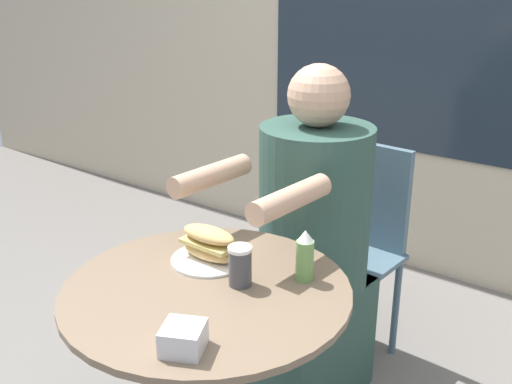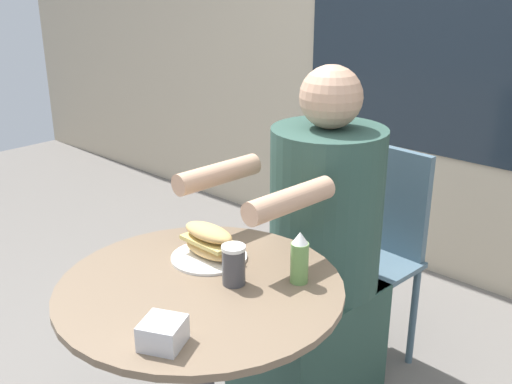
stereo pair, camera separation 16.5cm
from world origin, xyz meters
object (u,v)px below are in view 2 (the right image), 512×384
(diner_chair, at_px, (373,238))
(drink_cup, at_px, (234,265))
(cafe_table, at_px, (202,345))
(condiment_bottle, at_px, (300,258))
(sandwich_on_plate, at_px, (209,245))
(seated_diner, at_px, (316,268))

(diner_chair, relative_size, drink_cup, 7.96)
(cafe_table, bearing_deg, condiment_bottle, 45.71)
(diner_chair, height_order, sandwich_on_plate, diner_chair)
(cafe_table, distance_m, drink_cup, 0.26)
(seated_diner, height_order, drink_cup, seated_diner)
(condiment_bottle, bearing_deg, cafe_table, -134.29)
(cafe_table, xyz_separation_m, drink_cup, (0.06, 0.06, 0.24))
(seated_diner, xyz_separation_m, sandwich_on_plate, (-0.04, -0.46, 0.24))
(drink_cup, bearing_deg, sandwich_on_plate, 160.10)
(seated_diner, height_order, sandwich_on_plate, seated_diner)
(cafe_table, height_order, condiment_bottle, condiment_bottle)
(diner_chair, bearing_deg, drink_cup, 100.68)
(drink_cup, bearing_deg, seated_diner, 102.39)
(drink_cup, relative_size, condiment_bottle, 0.76)
(seated_diner, bearing_deg, sandwich_on_plate, 88.67)
(cafe_table, distance_m, seated_diner, 0.59)
(condiment_bottle, bearing_deg, diner_chair, 106.86)
(drink_cup, height_order, condiment_bottle, condiment_bottle)
(sandwich_on_plate, bearing_deg, condiment_bottle, 13.79)
(cafe_table, xyz_separation_m, seated_diner, (-0.05, 0.58, -0.01))
(drink_cup, bearing_deg, cafe_table, -134.65)
(cafe_table, height_order, seated_diner, seated_diner)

